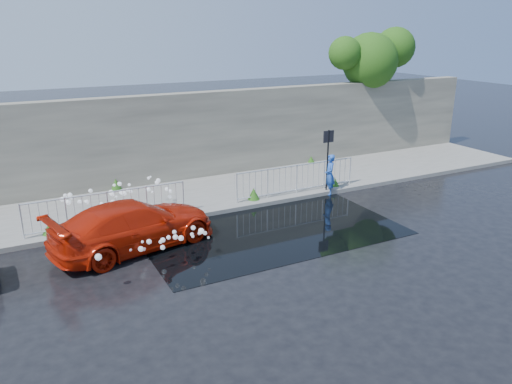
{
  "coord_description": "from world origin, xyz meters",
  "views": [
    {
      "loc": [
        -6.65,
        -11.94,
        6.13
      ],
      "look_at": [
        0.49,
        1.84,
        1.0
      ],
      "focal_mm": 35.0,
      "sensor_mm": 36.0,
      "label": 1
    }
  ],
  "objects": [
    {
      "name": "red_car",
      "position": [
        -3.63,
        1.55,
        0.7
      ],
      "size": [
        5.16,
        3.06,
        1.4
      ],
      "primitive_type": "imported",
      "rotation": [
        0.0,
        0.0,
        1.81
      ],
      "color": "#B21B07",
      "rests_on": "ground"
    },
    {
      "name": "tree",
      "position": [
        9.69,
        7.42,
        4.75
      ],
      "size": [
        4.74,
        2.68,
        6.18
      ],
      "color": "#332114",
      "rests_on": "ground"
    },
    {
      "name": "sign_post",
      "position": [
        4.2,
        3.1,
        1.72
      ],
      "size": [
        0.45,
        0.06,
        2.5
      ],
      "color": "black",
      "rests_on": "ground"
    },
    {
      "name": "curb",
      "position": [
        0.0,
        3.0,
        0.08
      ],
      "size": [
        30.0,
        0.25,
        0.16
      ],
      "primitive_type": "cube",
      "color": "slate",
      "rests_on": "ground"
    },
    {
      "name": "railing_right",
      "position": [
        3.0,
        3.35,
        0.74
      ],
      "size": [
        5.05,
        0.05,
        1.1
      ],
      "color": "silver",
      "rests_on": "pavement"
    },
    {
      "name": "pavement",
      "position": [
        0.0,
        5.0,
        0.07
      ],
      "size": [
        30.0,
        4.0,
        0.15
      ],
      "primitive_type": "cube",
      "color": "slate",
      "rests_on": "ground"
    },
    {
      "name": "railing_left",
      "position": [
        -4.0,
        3.35,
        0.74
      ],
      "size": [
        5.05,
        0.05,
        1.1
      ],
      "color": "silver",
      "rests_on": "pavement"
    },
    {
      "name": "retaining_wall",
      "position": [
        0.0,
        7.2,
        1.9
      ],
      "size": [
        30.0,
        0.6,
        3.5
      ],
      "primitive_type": "cube",
      "color": "#59544B",
      "rests_on": "pavement"
    },
    {
      "name": "puddle",
      "position": [
        0.5,
        1.0,
        0.01
      ],
      "size": [
        8.0,
        5.0,
        0.01
      ],
      "primitive_type": "cube",
      "color": "black",
      "rests_on": "ground"
    },
    {
      "name": "weeds",
      "position": [
        -0.11,
        4.57,
        0.33
      ],
      "size": [
        12.17,
        3.93,
        0.43
      ],
      "color": "#204512",
      "rests_on": "pavement"
    },
    {
      "name": "water_spray",
      "position": [
        -3.44,
        2.68,
        0.74
      ],
      "size": [
        3.54,
        5.58,
        1.04
      ],
      "color": "white",
      "rests_on": "ground"
    },
    {
      "name": "ground",
      "position": [
        0.0,
        0.0,
        0.0
      ],
      "size": [
        90.0,
        90.0,
        0.0
      ],
      "primitive_type": "plane",
      "color": "black",
      "rests_on": "ground"
    },
    {
      "name": "person",
      "position": [
        4.27,
        3.0,
        0.78
      ],
      "size": [
        0.56,
        0.67,
        1.57
      ],
      "primitive_type": "imported",
      "rotation": [
        0.0,
        0.0,
        -1.95
      ],
      "color": "blue",
      "rests_on": "ground"
    }
  ]
}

